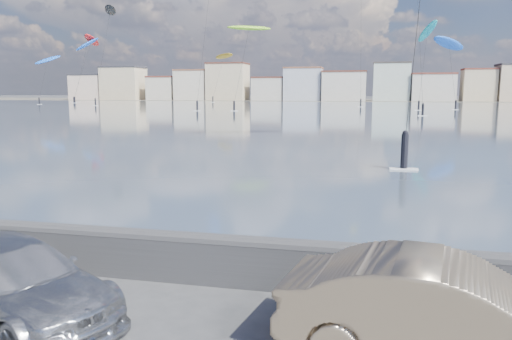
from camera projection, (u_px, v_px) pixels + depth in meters
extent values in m
cube|color=#374658|center=(351.00, 111.00, 95.90)|extent=(500.00, 177.00, 0.00)
cube|color=#4C473D|center=(361.00, 100.00, 200.40)|extent=(500.00, 60.00, 0.00)
cube|color=#28282B|center=(195.00, 261.00, 10.31)|extent=(400.00, 0.35, 0.90)
cylinder|color=#28282B|center=(195.00, 240.00, 10.23)|extent=(400.00, 0.36, 0.36)
cube|color=beige|center=(90.00, 88.00, 210.49)|extent=(14.00, 11.00, 10.00)
cube|color=#2D2D33|center=(89.00, 75.00, 209.65)|extent=(14.28, 11.22, 0.60)
cube|color=beige|center=(124.00, 84.00, 206.88)|extent=(16.00, 12.00, 13.00)
cube|color=#2D2D33|center=(123.00, 67.00, 205.81)|extent=(16.32, 12.24, 0.60)
cube|color=beige|center=(163.00, 89.00, 203.39)|extent=(11.00, 10.00, 9.00)
cube|color=brown|center=(163.00, 77.00, 202.63)|extent=(11.22, 10.20, 0.60)
cube|color=beige|center=(193.00, 86.00, 200.37)|extent=(13.00, 11.00, 11.50)
cube|color=brown|center=(193.00, 70.00, 199.41)|extent=(13.26, 11.22, 0.60)
cube|color=beige|center=(228.00, 82.00, 197.02)|extent=(15.00, 12.00, 14.00)
cube|color=#562D23|center=(228.00, 64.00, 195.86)|extent=(15.30, 12.24, 0.60)
cube|color=beige|center=(269.00, 89.00, 193.86)|extent=(12.00, 10.00, 8.50)
cube|color=#562D23|center=(269.00, 78.00, 193.14)|extent=(12.24, 10.20, 0.60)
cube|color=#B2B7C6|center=(303.00, 85.00, 190.65)|extent=(14.00, 11.00, 12.00)
cube|color=brown|center=(304.00, 68.00, 189.65)|extent=(14.28, 11.22, 0.60)
cube|color=beige|center=(344.00, 87.00, 187.40)|extent=(16.00, 13.00, 10.50)
cube|color=#562D23|center=(345.00, 72.00, 186.52)|extent=(16.32, 13.26, 0.60)
cube|color=#B7C6BC|center=(391.00, 83.00, 183.46)|extent=(13.00, 10.00, 13.50)
cube|color=#383330|center=(392.00, 63.00, 182.35)|extent=(13.26, 10.20, 0.60)
cube|color=beige|center=(432.00, 88.00, 180.62)|extent=(15.00, 12.00, 9.50)
cube|color=brown|center=(433.00, 74.00, 179.82)|extent=(15.30, 12.24, 0.60)
cube|color=beige|center=(478.00, 86.00, 177.13)|extent=(11.00, 9.00, 11.00)
cube|color=brown|center=(479.00, 69.00, 176.22)|extent=(11.22, 9.18, 0.60)
imported|color=#A9ABB1|center=(14.00, 281.00, 8.66)|extent=(4.99, 3.54, 1.34)
imported|color=tan|center=(447.00, 314.00, 7.11)|extent=(4.99, 2.41, 1.58)
ellipsoid|color=blue|center=(449.00, 43.00, 107.90)|extent=(9.02, 9.14, 4.31)
cube|color=white|center=(455.00, 110.00, 101.62)|extent=(1.40, 0.42, 0.08)
cylinder|color=black|center=(456.00, 105.00, 101.47)|extent=(0.36, 0.36, 1.70)
sphere|color=black|center=(456.00, 101.00, 101.33)|extent=(0.28, 0.28, 0.28)
cylinder|color=black|center=(452.00, 72.00, 104.66)|extent=(0.87, 8.65, 12.70)
ellipsoid|color=red|center=(92.00, 40.00, 165.70)|extent=(5.07, 11.12, 4.16)
cube|color=white|center=(74.00, 103.00, 154.57)|extent=(1.40, 0.42, 0.08)
cylinder|color=black|center=(74.00, 100.00, 154.43)|extent=(0.36, 0.36, 1.70)
sphere|color=black|center=(74.00, 97.00, 154.29)|extent=(0.28, 0.28, 0.28)
cylinder|color=black|center=(83.00, 68.00, 160.04)|extent=(1.42, 14.61, 19.13)
cube|color=white|center=(197.00, 111.00, 95.74)|extent=(1.40, 0.42, 0.08)
cylinder|color=black|center=(197.00, 106.00, 95.60)|extent=(0.36, 0.36, 1.70)
sphere|color=black|center=(197.00, 101.00, 95.45)|extent=(0.28, 0.28, 0.28)
cylinder|color=black|center=(204.00, 41.00, 98.05)|extent=(0.15, 9.26, 24.39)
ellipsoid|color=#8CD826|center=(249.00, 28.00, 104.22)|extent=(9.69, 6.05, 1.37)
cube|color=white|center=(234.00, 111.00, 95.50)|extent=(1.40, 0.42, 0.08)
cylinder|color=black|center=(234.00, 106.00, 95.36)|extent=(0.36, 0.36, 1.70)
sphere|color=black|center=(234.00, 101.00, 95.22)|extent=(0.28, 0.28, 0.28)
cylinder|color=black|center=(242.00, 64.00, 99.77)|extent=(0.18, 11.87, 15.54)
cube|color=white|center=(422.00, 116.00, 77.14)|extent=(1.40, 0.42, 0.08)
cylinder|color=black|center=(423.00, 110.00, 77.00)|extent=(0.36, 0.36, 1.70)
sphere|color=black|center=(423.00, 104.00, 76.86)|extent=(0.28, 0.28, 0.28)
cylinder|color=black|center=(418.00, 14.00, 81.84)|extent=(1.52, 14.78, 29.98)
ellipsoid|color=#19BFBF|center=(428.00, 31.00, 108.50)|extent=(4.80, 7.19, 4.68)
cube|color=white|center=(418.00, 110.00, 98.71)|extent=(1.40, 0.42, 0.08)
cylinder|color=black|center=(419.00, 106.00, 98.57)|extent=(0.36, 0.36, 1.70)
sphere|color=black|center=(419.00, 101.00, 98.43)|extent=(0.28, 0.28, 0.28)
cylinder|color=black|center=(423.00, 66.00, 103.51)|extent=(2.31, 13.43, 15.40)
cube|color=white|center=(404.00, 169.00, 25.00)|extent=(1.40, 0.42, 0.08)
cylinder|color=black|center=(404.00, 151.00, 24.86)|extent=(0.36, 0.36, 1.70)
sphere|color=black|center=(405.00, 133.00, 24.72)|extent=(0.28, 0.28, 0.28)
ellipsoid|color=blue|center=(87.00, 44.00, 163.65)|extent=(7.62, 6.06, 5.57)
cube|color=white|center=(75.00, 103.00, 158.72)|extent=(1.40, 0.42, 0.08)
cylinder|color=black|center=(75.00, 100.00, 158.58)|extent=(0.36, 0.36, 1.70)
sphere|color=black|center=(75.00, 97.00, 158.43)|extent=(0.28, 0.28, 0.28)
cylinder|color=black|center=(81.00, 71.00, 161.09)|extent=(0.45, 8.34, 17.62)
ellipsoid|color=blue|center=(48.00, 60.00, 146.20)|extent=(7.78, 5.30, 4.02)
cube|color=white|center=(39.00, 104.00, 140.05)|extent=(1.40, 0.42, 0.08)
cylinder|color=black|center=(39.00, 101.00, 139.90)|extent=(0.36, 0.36, 1.70)
sphere|color=black|center=(39.00, 98.00, 139.76)|extent=(0.28, 0.28, 0.28)
cylinder|color=black|center=(43.00, 79.00, 143.02)|extent=(2.10, 8.04, 11.49)
ellipsoid|color=#BF8C19|center=(224.00, 56.00, 168.07)|extent=(9.67, 9.34, 2.66)
cube|color=white|center=(213.00, 102.00, 164.10)|extent=(1.40, 0.42, 0.08)
cylinder|color=black|center=(213.00, 99.00, 163.96)|extent=(0.36, 0.36, 1.70)
sphere|color=black|center=(213.00, 97.00, 163.81)|extent=(0.28, 0.28, 0.28)
cylinder|color=black|center=(218.00, 77.00, 165.98)|extent=(1.92, 7.09, 14.04)
cube|color=white|center=(361.00, 107.00, 118.28)|extent=(1.40, 0.42, 0.08)
cylinder|color=black|center=(361.00, 103.00, 118.14)|extent=(0.36, 0.36, 1.70)
sphere|color=black|center=(361.00, 99.00, 118.00)|extent=(0.28, 0.28, 0.28)
cylinder|color=black|center=(361.00, 33.00, 122.75)|extent=(1.23, 14.89, 33.15)
ellipsoid|color=black|center=(110.00, 10.00, 137.54)|extent=(7.30, 10.78, 2.59)
cube|color=white|center=(96.00, 106.00, 127.81)|extent=(1.40, 0.42, 0.08)
cylinder|color=black|center=(95.00, 102.00, 127.67)|extent=(0.36, 0.36, 1.70)
sphere|color=black|center=(95.00, 99.00, 127.53)|extent=(0.28, 0.28, 0.28)
cylinder|color=black|center=(103.00, 54.00, 132.57)|extent=(2.17, 13.87, 24.51)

